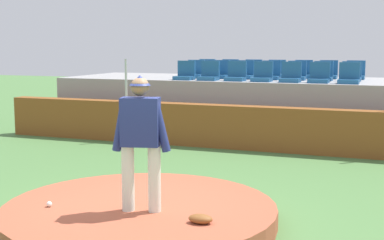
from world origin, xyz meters
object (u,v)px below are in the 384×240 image
Objects in this scene: stadium_chair_3 at (263,75)px; stadium_chair_15 at (230,71)px; stadium_chair_2 at (236,75)px; stadium_chair_17 at (276,72)px; pitcher at (141,133)px; stadium_chair_19 at (328,73)px; baseball at (49,204)px; stadium_chair_9 at (244,73)px; stadium_chair_20 at (355,73)px; stadium_chair_4 at (291,76)px; stadium_chair_5 at (319,76)px; stadium_chair_13 at (351,75)px; stadium_chair_12 at (323,75)px; stadium_chair_11 at (296,74)px; stadium_chair_0 at (185,74)px; stadium_chair_8 at (220,73)px; stadium_chair_10 at (271,74)px; fielding_glove at (200,219)px; stadium_chair_16 at (253,72)px; stadium_chair_6 at (349,77)px; stadium_chair_14 at (206,71)px; stadium_chair_7 at (195,72)px; stadium_chair_18 at (303,73)px; stadium_chair_1 at (209,74)px.

stadium_chair_15 is (-1.41, 1.80, 0.00)m from stadium_chair_3.
stadium_chair_17 is at bearing -111.13° from stadium_chair_2.
stadium_chair_3 is at bearing 90.57° from stadium_chair_17.
stadium_chair_19 is at bearing 67.91° from pitcher.
stadium_chair_9 reaches higher than baseball.
stadium_chair_17 and stadium_chair_20 have the same top height.
stadium_chair_4 is 1.00× the size of stadium_chair_15.
stadium_chair_9 is (-0.02, 0.88, 0.00)m from stadium_chair_2.
stadium_chair_5 is 1.09m from stadium_chair_13.
stadium_chair_12 is at bearing 88.55° from stadium_chair_19.
stadium_chair_0 is at bearing 18.86° from stadium_chair_11.
stadium_chair_3 is 1.62m from stadium_chair_12.
stadium_chair_8 is 1.00× the size of stadium_chair_10.
stadium_chair_3 is 1.00× the size of stadium_chair_19.
stadium_chair_3 is at bearing 95.60° from fielding_glove.
stadium_chair_9 is at bearing -179.09° from stadium_chair_8.
stadium_chair_17 is at bearing -128.75° from stadium_chair_9.
stadium_chair_4 is 2.30m from stadium_chair_8.
baseball is 0.15× the size of stadium_chair_4.
stadium_chair_10 is 1.18m from stadium_chair_16.
stadium_chair_6 and stadium_chair_11 have the same top height.
stadium_chair_5 is 1.00× the size of stadium_chair_20.
stadium_chair_6 and stadium_chair_14 have the same top height.
stadium_chair_11 and stadium_chair_15 have the same top height.
stadium_chair_2 is 1.00× the size of stadium_chair_3.
stadium_chair_13 reaches higher than baseball.
stadium_chair_8 is (-2.42, 8.27, 1.34)m from fielding_glove.
stadium_chair_13 is (1.39, -0.05, 0.00)m from stadium_chair_11.
stadium_chair_7 and stadium_chair_18 have the same top height.
stadium_chair_8 and stadium_chair_9 have the same top height.
stadium_chair_3 and stadium_chair_5 have the same top height.
stadium_chair_4 is 1.11m from stadium_chair_10.
stadium_chair_18 is (-0.67, 1.79, 0.00)m from stadium_chair_5.
stadium_chair_2 is 2.90m from stadium_chair_13.
stadium_chair_4 is (2.79, 0.02, 0.00)m from stadium_chair_0.
baseball is at bearing 69.15° from stadium_chair_13.
stadium_chair_4 is (-0.31, 7.38, 1.34)m from fielding_glove.
stadium_chair_12 and stadium_chair_13 have the same top height.
stadium_chair_6 is 3.62m from stadium_chair_8.
stadium_chair_0 is 1.00× the size of stadium_chair_1.
stadium_chair_0 is at bearing 1.83° from stadium_chair_2.
stadium_chair_1 is 1.00× the size of stadium_chair_17.
stadium_chair_4 is 1.00× the size of stadium_chair_5.
stadium_chair_19 is at bearing 179.75° from stadium_chair_14.
stadium_chair_11 is (0.67, 0.05, 0.00)m from stadium_chair_10.
stadium_chair_15 and stadium_chair_16 have the same top height.
stadium_chair_19 is at bearing -145.93° from stadium_chair_10.
stadium_chair_13 is at bearing 145.28° from stadium_chair_18.
stadium_chair_2 is 1.65m from stadium_chair_11.
baseball is at bearing 74.93° from stadium_chair_19.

